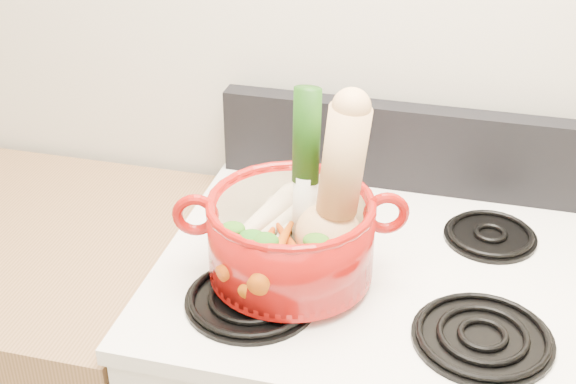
# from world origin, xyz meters

# --- Properties ---
(wall_back) EXTENTS (3.50, 0.02, 2.60)m
(wall_back) POSITION_xyz_m (0.00, 1.75, 1.30)
(wall_back) COLOR beige
(wall_back) RESTS_ON floor
(cooktop) EXTENTS (0.78, 0.67, 0.03)m
(cooktop) POSITION_xyz_m (0.00, 1.40, 0.93)
(cooktop) COLOR white
(cooktop) RESTS_ON stove_body
(control_backsplash) EXTENTS (0.76, 0.05, 0.18)m
(control_backsplash) POSITION_xyz_m (0.00, 1.70, 1.04)
(control_backsplash) COLOR black
(control_backsplash) RESTS_ON cooktop
(burner_front_left) EXTENTS (0.22, 0.22, 0.02)m
(burner_front_left) POSITION_xyz_m (-0.19, 1.24, 0.96)
(burner_front_left) COLOR black
(burner_front_left) RESTS_ON cooktop
(burner_front_right) EXTENTS (0.22, 0.22, 0.02)m
(burner_front_right) POSITION_xyz_m (0.19, 1.24, 0.96)
(burner_front_right) COLOR black
(burner_front_right) RESTS_ON cooktop
(burner_back_left) EXTENTS (0.17, 0.17, 0.02)m
(burner_back_left) POSITION_xyz_m (-0.19, 1.54, 0.96)
(burner_back_left) COLOR black
(burner_back_left) RESTS_ON cooktop
(burner_back_right) EXTENTS (0.17, 0.17, 0.02)m
(burner_back_right) POSITION_xyz_m (0.19, 1.54, 0.96)
(burner_back_right) COLOR black
(burner_back_right) RESTS_ON cooktop
(dutch_oven) EXTENTS (0.35, 0.35, 0.14)m
(dutch_oven) POSITION_xyz_m (-0.14, 1.32, 1.04)
(dutch_oven) COLOR #930D09
(dutch_oven) RESTS_ON burner_front_left
(pot_handle_left) EXTENTS (0.08, 0.04, 0.08)m
(pot_handle_left) POSITION_xyz_m (-0.30, 1.28, 1.08)
(pot_handle_left) COLOR #930D09
(pot_handle_left) RESTS_ON dutch_oven
(pot_handle_right) EXTENTS (0.08, 0.04, 0.08)m
(pot_handle_right) POSITION_xyz_m (0.01, 1.36, 1.08)
(pot_handle_right) COLOR #930D09
(pot_handle_right) RESTS_ON dutch_oven
(squash) EXTENTS (0.17, 0.15, 0.30)m
(squash) POSITION_xyz_m (-0.08, 1.33, 1.14)
(squash) COLOR tan
(squash) RESTS_ON dutch_oven
(leek) EXTENTS (0.05, 0.07, 0.31)m
(leek) POSITION_xyz_m (-0.13, 1.37, 1.15)
(leek) COLOR beige
(leek) RESTS_ON dutch_oven
(ginger) EXTENTS (0.10, 0.09, 0.05)m
(ginger) POSITION_xyz_m (-0.11, 1.42, 1.02)
(ginger) COLOR tan
(ginger) RESTS_ON dutch_oven
(parsnip_0) EXTENTS (0.07, 0.22, 0.06)m
(parsnip_0) POSITION_xyz_m (-0.19, 1.34, 1.02)
(parsnip_0) COLOR beige
(parsnip_0) RESTS_ON dutch_oven
(parsnip_1) EXTENTS (0.16, 0.20, 0.06)m
(parsnip_1) POSITION_xyz_m (-0.19, 1.35, 1.03)
(parsnip_1) COLOR beige
(parsnip_1) RESTS_ON dutch_oven
(parsnip_2) EXTENTS (0.06, 0.17, 0.05)m
(parsnip_2) POSITION_xyz_m (-0.16, 1.37, 1.03)
(parsnip_2) COLOR #F1E7C4
(parsnip_2) RESTS_ON dutch_oven
(parsnip_3) EXTENTS (0.12, 0.20, 0.06)m
(parsnip_3) POSITION_xyz_m (-0.22, 1.33, 1.04)
(parsnip_3) COLOR beige
(parsnip_3) RESTS_ON dutch_oven
(parsnip_4) EXTENTS (0.11, 0.21, 0.06)m
(parsnip_4) POSITION_xyz_m (-0.19, 1.40, 1.05)
(parsnip_4) COLOR beige
(parsnip_4) RESTS_ON dutch_oven
(parsnip_5) EXTENTS (0.12, 0.20, 0.06)m
(parsnip_5) POSITION_xyz_m (-0.21, 1.37, 1.05)
(parsnip_5) COLOR beige
(parsnip_5) RESTS_ON dutch_oven
(carrot_0) EXTENTS (0.03, 0.15, 0.04)m
(carrot_0) POSITION_xyz_m (-0.18, 1.26, 1.02)
(carrot_0) COLOR #C75A09
(carrot_0) RESTS_ON dutch_oven
(carrot_1) EXTENTS (0.04, 0.16, 0.05)m
(carrot_1) POSITION_xyz_m (-0.18, 1.28, 1.02)
(carrot_1) COLOR #B83909
(carrot_1) RESTS_ON dutch_oven
(carrot_2) EXTENTS (0.13, 0.16, 0.05)m
(carrot_2) POSITION_xyz_m (-0.13, 1.29, 1.03)
(carrot_2) COLOR #BC4C09
(carrot_2) RESTS_ON dutch_oven
(carrot_3) EXTENTS (0.10, 0.13, 0.04)m
(carrot_3) POSITION_xyz_m (-0.19, 1.25, 1.03)
(carrot_3) COLOR #B95309
(carrot_3) RESTS_ON dutch_oven
(carrot_4) EXTENTS (0.04, 0.18, 0.05)m
(carrot_4) POSITION_xyz_m (-0.15, 1.26, 1.04)
(carrot_4) COLOR #BA5109
(carrot_4) RESTS_ON dutch_oven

